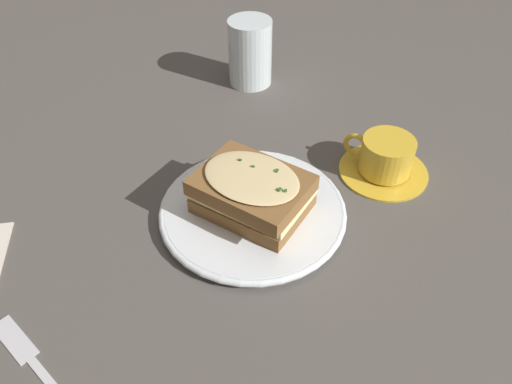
% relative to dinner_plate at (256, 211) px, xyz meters
% --- Properties ---
extents(ground_plane, '(2.40, 2.40, 0.00)m').
position_rel_dinner_plate_xyz_m(ground_plane, '(0.01, -0.00, -0.01)').
color(ground_plane, '#514C47').
extents(dinner_plate, '(0.25, 0.25, 0.02)m').
position_rel_dinner_plate_xyz_m(dinner_plate, '(0.00, 0.00, 0.00)').
color(dinner_plate, white).
rests_on(dinner_plate, ground_plane).
extents(sandwich, '(0.16, 0.17, 0.07)m').
position_rel_dinner_plate_xyz_m(sandwich, '(0.00, -0.00, 0.04)').
color(sandwich, brown).
rests_on(sandwich, dinner_plate).
extents(teacup_with_saucer, '(0.13, 0.13, 0.06)m').
position_rel_dinner_plate_xyz_m(teacup_with_saucer, '(-0.11, 0.18, 0.02)').
color(teacup_with_saucer, gold).
rests_on(teacup_with_saucer, ground_plane).
extents(water_glass, '(0.08, 0.08, 0.12)m').
position_rel_dinner_plate_xyz_m(water_glass, '(-0.35, -0.05, 0.05)').
color(water_glass, silver).
rests_on(water_glass, ground_plane).
extents(fork, '(0.12, 0.15, 0.00)m').
position_rel_dinner_plate_xyz_m(fork, '(0.24, -0.21, -0.01)').
color(fork, silver).
rests_on(fork, ground_plane).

